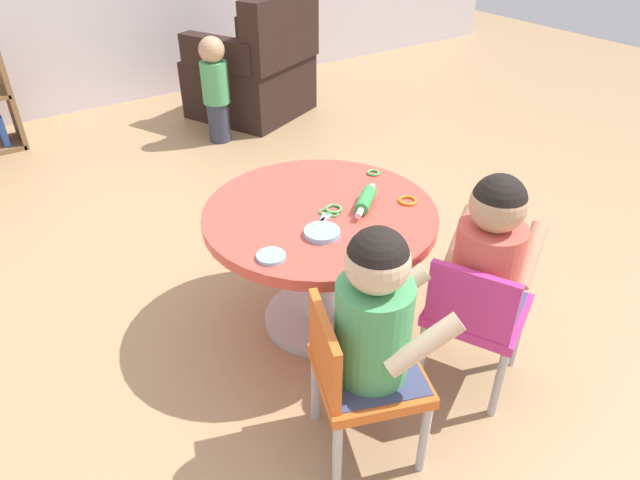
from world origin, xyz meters
TOP-DOWN VIEW (x-y plane):
  - ground_plane at (0.00, 0.00)m, footprint 10.00×10.00m
  - craft_table at (0.00, 0.00)m, footprint 0.83×0.83m
  - child_chair_left at (-0.24, -0.55)m, footprint 0.39×0.39m
  - seated_child_left at (-0.20, -0.56)m, footprint 0.42×0.37m
  - child_chair_right at (0.23, -0.55)m, footprint 0.40×0.40m
  - seated_child_right at (0.27, -0.53)m, footprint 0.43×0.39m
  - armchair_dark at (0.90, 2.15)m, footprint 0.94×0.95m
  - toddler_standing at (0.46, 1.86)m, footprint 0.17×0.17m
  - rolling_pin at (0.15, -0.07)m, footprint 0.19×0.16m
  - craft_scissors at (-0.01, -0.05)m, footprint 0.14×0.12m
  - playdough_blob_0 at (-0.09, -0.14)m, footprint 0.12×0.12m
  - playdough_blob_1 at (-0.29, -0.16)m, footprint 0.09×0.09m
  - cookie_cutter_0 at (0.29, -0.13)m, footprint 0.07×0.07m
  - cookie_cutter_1 at (0.08, -0.30)m, footprint 0.06×0.06m
  - cookie_cutter_2 at (0.33, 0.12)m, footprint 0.05×0.05m
  - cookie_cutter_3 at (0.04, -0.03)m, footprint 0.06×0.06m

SIDE VIEW (x-z plane):
  - ground_plane at x=0.00m, z-range 0.00..0.00m
  - child_chair_left at x=-0.24m, z-range 0.04..0.57m
  - child_chair_right at x=0.23m, z-range 0.04..0.57m
  - armchair_dark at x=0.90m, z-range -0.12..0.73m
  - toddler_standing at x=0.46m, z-range 0.02..0.70m
  - craft_table at x=0.00m, z-range 0.12..0.63m
  - craft_scissors at x=-0.01m, z-range 0.51..0.52m
  - cookie_cutter_0 at x=0.29m, z-range 0.51..0.52m
  - cookie_cutter_1 at x=0.08m, z-range 0.51..0.52m
  - cookie_cutter_2 at x=0.33m, z-range 0.51..0.52m
  - cookie_cutter_3 at x=0.04m, z-range 0.51..0.52m
  - playdough_blob_1 at x=-0.29m, z-range 0.51..0.52m
  - playdough_blob_0 at x=-0.09m, z-range 0.51..0.53m
  - seated_child_left at x=-0.20m, z-range 0.28..0.79m
  - seated_child_right at x=0.27m, z-range 0.28..0.79m
  - rolling_pin at x=0.15m, z-range 0.51..0.56m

